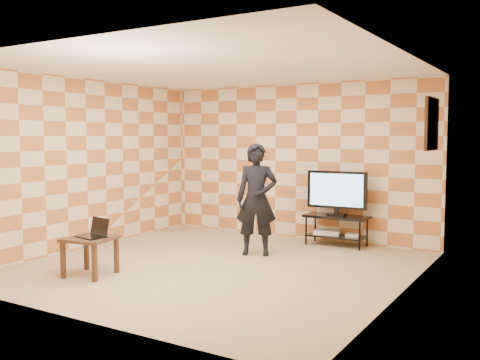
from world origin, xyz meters
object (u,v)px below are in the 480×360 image
(person, at_px, (257,199))
(tv_stand, at_px, (336,223))
(tv, at_px, (337,191))
(side_table, at_px, (90,244))

(person, bearing_deg, tv_stand, 34.52)
(tv, bearing_deg, person, -121.76)
(tv, xyz_separation_m, side_table, (-2.00, -3.43, -0.49))
(person, bearing_deg, tv, 34.47)
(tv, distance_m, side_table, 4.01)
(tv, height_order, side_table, tv)
(side_table, xyz_separation_m, person, (1.22, 2.17, 0.43))
(tv, bearing_deg, tv_stand, 87.98)
(tv, height_order, person, person)
(tv_stand, relative_size, side_table, 1.57)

